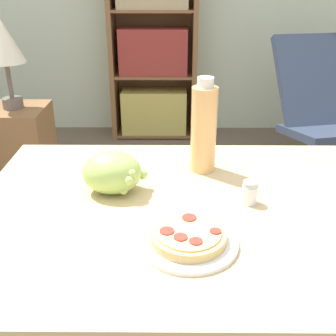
# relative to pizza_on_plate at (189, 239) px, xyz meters

# --- Properties ---
(dining_table) EXTENTS (1.11, 0.79, 0.74)m
(dining_table) POSITION_rel_pizza_on_plate_xyz_m (0.03, 0.16, -0.12)
(dining_table) COLOR #D1B27F
(dining_table) RESTS_ON ground_plane
(pizza_on_plate) EXTENTS (0.21, 0.21, 0.04)m
(pizza_on_plate) POSITION_rel_pizza_on_plate_xyz_m (0.00, 0.00, 0.00)
(pizza_on_plate) COLOR white
(pizza_on_plate) RESTS_ON dining_table
(grape_bunch) EXTENTS (0.17, 0.12, 0.11)m
(grape_bunch) POSITION_rel_pizza_on_plate_xyz_m (-0.19, 0.23, 0.04)
(grape_bunch) COLOR #A8CC66
(grape_bunch) RESTS_ON dining_table
(drink_bottle) EXTENTS (0.07, 0.07, 0.27)m
(drink_bottle) POSITION_rel_pizza_on_plate_xyz_m (0.05, 0.37, 0.11)
(drink_bottle) COLOR #EFB270
(drink_bottle) RESTS_ON dining_table
(salt_shaker) EXTENTS (0.04, 0.04, 0.06)m
(salt_shaker) POSITION_rel_pizza_on_plate_xyz_m (0.16, 0.18, 0.01)
(salt_shaker) COLOR white
(salt_shaker) RESTS_ON dining_table
(lounge_chair_far) EXTENTS (0.81, 0.88, 0.88)m
(lounge_chair_far) POSITION_rel_pizza_on_plate_xyz_m (1.03, 1.84, -0.47)
(lounge_chair_far) COLOR black
(lounge_chair_far) RESTS_ON ground_plane
(bookshelf) EXTENTS (0.67, 0.30, 1.49)m
(bookshelf) POSITION_rel_pizza_on_plate_xyz_m (-0.18, 2.60, -0.05)
(bookshelf) COLOR brown
(bookshelf) RESTS_ON ground_plane
(side_table) EXTENTS (0.34, 0.34, 0.57)m
(side_table) POSITION_rel_pizza_on_plate_xyz_m (-0.91, 1.51, -0.47)
(side_table) COLOR brown
(side_table) RESTS_ON ground_plane
(table_lamp) EXTENTS (0.21, 0.21, 0.48)m
(table_lamp) POSITION_rel_pizza_on_plate_xyz_m (-0.91, 1.51, 0.15)
(table_lamp) COLOR #665B51
(table_lamp) RESTS_ON side_table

